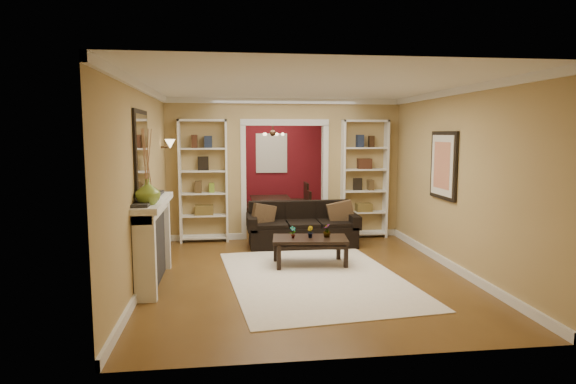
{
  "coord_description": "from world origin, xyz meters",
  "views": [
    {
      "loc": [
        -1.1,
        -8.07,
        2.04
      ],
      "look_at": [
        -0.18,
        -0.8,
        1.15
      ],
      "focal_mm": 30.0,
      "sensor_mm": 36.0,
      "label": 1
    }
  ],
  "objects": [
    {
      "name": "framed_art",
      "position": [
        2.21,
        -1.0,
        1.55
      ],
      "size": [
        0.04,
        0.85,
        1.05
      ],
      "primitive_type": "cube",
      "color": "black",
      "rests_on": "wall_right"
    },
    {
      "name": "wall_back",
      "position": [
        0.0,
        4.0,
        1.35
      ],
      "size": [
        8.0,
        0.0,
        8.0
      ],
      "primitive_type": "plane",
      "rotation": [
        1.57,
        0.0,
        0.0
      ],
      "color": "tan",
      "rests_on": "ground"
    },
    {
      "name": "wall_left",
      "position": [
        -2.25,
        0.0,
        1.35
      ],
      "size": [
        0.0,
        8.0,
        8.0
      ],
      "primitive_type": "plane",
      "rotation": [
        1.57,
        0.0,
        1.57
      ],
      "color": "tan",
      "rests_on": "ground"
    },
    {
      "name": "coffee_table",
      "position": [
        0.15,
        -0.86,
        0.22
      ],
      "size": [
        1.21,
        0.75,
        0.43
      ],
      "primitive_type": "cube",
      "rotation": [
        0.0,
        0.0,
        -0.12
      ],
      "color": "black",
      "rests_on": "floor"
    },
    {
      "name": "bookshelf_right",
      "position": [
        1.55,
        1.03,
        1.15
      ],
      "size": [
        0.9,
        0.3,
        2.3
      ],
      "primitive_type": "cube",
      "color": "white",
      "rests_on": "floor"
    },
    {
      "name": "dining_chair_sw",
      "position": [
        -0.64,
        2.89,
        0.4
      ],
      "size": [
        0.52,
        0.52,
        0.81
      ],
      "primitive_type": "cube",
      "rotation": [
        0.0,
        0.0,
        1.98
      ],
      "color": "black",
      "rests_on": "floor"
    },
    {
      "name": "ceiling",
      "position": [
        0.0,
        0.0,
        2.7
      ],
      "size": [
        8.0,
        8.0,
        0.0
      ],
      "primitive_type": "plane",
      "rotation": [
        3.14,
        0.0,
        0.0
      ],
      "color": "white",
      "rests_on": "ground"
    },
    {
      "name": "bookshelf_left",
      "position": [
        -1.55,
        1.03,
        1.15
      ],
      "size": [
        0.9,
        0.3,
        2.3
      ],
      "primitive_type": "cube",
      "color": "white",
      "rests_on": "floor"
    },
    {
      "name": "wall_sconce",
      "position": [
        -2.15,
        0.55,
        1.83
      ],
      "size": [
        0.18,
        0.18,
        0.22
      ],
      "primitive_type": "cube",
      "color": "#FFE0A5",
      "rests_on": "wall_left"
    },
    {
      "name": "wall_front",
      "position": [
        0.0,
        -4.0,
        1.35
      ],
      "size": [
        8.0,
        0.0,
        8.0
      ],
      "primitive_type": "plane",
      "rotation": [
        -1.57,
        0.0,
        0.0
      ],
      "color": "tan",
      "rests_on": "ground"
    },
    {
      "name": "plant_right",
      "position": [
        0.42,
        -0.86,
        0.54
      ],
      "size": [
        0.12,
        0.12,
        0.21
      ],
      "primitive_type": "imported",
      "rotation": [
        0.0,
        0.0,
        4.65
      ],
      "color": "#336626",
      "rests_on": "coffee_table"
    },
    {
      "name": "plant_left",
      "position": [
        -0.11,
        -0.86,
        0.53
      ],
      "size": [
        0.12,
        0.1,
        0.19
      ],
      "primitive_type": "imported",
      "rotation": [
        0.0,
        0.0,
        0.37
      ],
      "color": "#336626",
      "rests_on": "coffee_table"
    },
    {
      "name": "plant_center",
      "position": [
        0.15,
        -0.86,
        0.53
      ],
      "size": [
        0.11,
        0.12,
        0.18
      ],
      "primitive_type": "imported",
      "rotation": [
        0.0,
        0.0,
        1.9
      ],
      "color": "#336626",
      "rests_on": "coffee_table"
    },
    {
      "name": "fireplace",
      "position": [
        -2.09,
        -1.5,
        0.58
      ],
      "size": [
        0.32,
        1.7,
        1.16
      ],
      "primitive_type": "cube",
      "color": "white",
      "rests_on": "floor"
    },
    {
      "name": "floor",
      "position": [
        0.0,
        0.0,
        0.0
      ],
      "size": [
        8.0,
        8.0,
        0.0
      ],
      "primitive_type": "plane",
      "color": "brown",
      "rests_on": "ground"
    },
    {
      "name": "partition_wall",
      "position": [
        0.0,
        1.2,
        1.35
      ],
      "size": [
        4.5,
        0.15,
        2.7
      ],
      "primitive_type": "cube",
      "color": "tan",
      "rests_on": "floor"
    },
    {
      "name": "area_rug",
      "position": [
        0.11,
        -1.54,
        0.01
      ],
      "size": [
        2.72,
        3.56,
        0.01
      ],
      "primitive_type": "cube",
      "rotation": [
        0.0,
        0.0,
        0.11
      ],
      "color": "white",
      "rests_on": "floor"
    },
    {
      "name": "mirror",
      "position": [
        -2.23,
        -1.5,
        1.8
      ],
      "size": [
        0.03,
        0.95,
        1.1
      ],
      "primitive_type": "cube",
      "color": "silver",
      "rests_on": "wall_left"
    },
    {
      "name": "sofa",
      "position": [
        0.24,
        0.45,
        0.39
      ],
      "size": [
        2.01,
        0.87,
        0.79
      ],
      "primitive_type": "cube",
      "color": "black",
      "rests_on": "floor"
    },
    {
      "name": "dining_table",
      "position": [
        -0.09,
        2.59,
        0.28
      ],
      "size": [
        1.62,
        0.9,
        0.57
      ],
      "primitive_type": "imported",
      "rotation": [
        0.0,
        0.0,
        1.57
      ],
      "color": "black",
      "rests_on": "floor"
    },
    {
      "name": "dining_chair_se",
      "position": [
        0.46,
        2.89,
        0.47
      ],
      "size": [
        0.55,
        0.55,
        0.94
      ],
      "primitive_type": "cube",
      "rotation": [
        0.0,
        0.0,
        -1.37
      ],
      "color": "black",
      "rests_on": "floor"
    },
    {
      "name": "pillow_left",
      "position": [
        -0.48,
        0.43,
        0.59
      ],
      "size": [
        0.43,
        0.26,
        0.42
      ],
      "primitive_type": "cube",
      "rotation": [
        0.0,
        0.0,
        0.38
      ],
      "color": "brown",
      "rests_on": "sofa"
    },
    {
      "name": "dining_chair_ne",
      "position": [
        0.46,
        2.29,
        0.4
      ],
      "size": [
        0.52,
        0.52,
        0.81
      ],
      "primitive_type": "cube",
      "rotation": [
        0.0,
        0.0,
        -1.17
      ],
      "color": "black",
      "rests_on": "floor"
    },
    {
      "name": "dining_chair_nw",
      "position": [
        -0.64,
        2.29,
        0.42
      ],
      "size": [
        0.46,
        0.46,
        0.84
      ],
      "primitive_type": "cube",
      "rotation": [
        0.0,
        0.0,
        1.69
      ],
      "color": "black",
      "rests_on": "floor"
    },
    {
      "name": "dining_window",
      "position": [
        0.0,
        3.93,
        1.55
      ],
      "size": [
        0.78,
        0.03,
        0.98
      ],
      "primitive_type": "cube",
      "color": "#8CA5CC",
      "rests_on": "wall_back"
    },
    {
      "name": "vase",
      "position": [
        -2.09,
        -1.97,
        1.32
      ],
      "size": [
        0.31,
        0.31,
        0.32
      ],
      "primitive_type": "imported",
      "rotation": [
        0.0,
        0.0,
        -0.01
      ],
      "color": "olive",
      "rests_on": "fireplace"
    },
    {
      "name": "chandelier",
      "position": [
        0.0,
        2.7,
        2.02
      ],
      "size": [
        0.5,
        0.5,
        0.3
      ],
      "primitive_type": "cube",
      "color": "#3E2A1C",
      "rests_on": "ceiling"
    },
    {
      "name": "red_back_panel",
      "position": [
        0.0,
        3.97,
        1.32
      ],
      "size": [
        4.44,
        0.04,
        2.64
      ],
      "primitive_type": "cube",
      "color": "maroon",
      "rests_on": "floor"
    },
    {
      "name": "pillow_right",
      "position": [
        0.95,
        0.43,
        0.61
      ],
      "size": [
        0.46,
        0.16,
        0.46
      ],
      "primitive_type": "cube",
      "rotation": [
        0.0,
        0.0,
        -0.07
      ],
      "color": "brown",
      "rests_on": "sofa"
    },
    {
      "name": "wall_right",
      "position": [
        2.25,
        0.0,
        1.35
      ],
      "size": [
        0.0,
        8.0,
        8.0
      ],
      "primitive_type": "plane",
      "rotation": [
        1.57,
        0.0,
        -1.57
      ],
      "color": "tan",
      "rests_on": "ground"
    }
  ]
}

